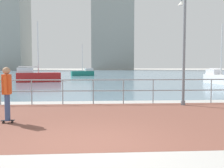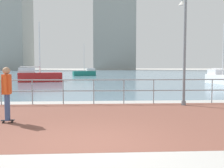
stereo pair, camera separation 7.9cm
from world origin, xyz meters
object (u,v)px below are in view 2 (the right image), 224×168
lamppost (184,38)px  sailboat_white (222,78)px  skateboarder (7,89)px  sailboat_ivory (39,76)px  sailboat_yellow (85,73)px

lamppost → sailboat_white: size_ratio=0.94×
skateboarder → sailboat_ivory: bearing=100.1°
sailboat_white → skateboarder: bearing=-132.2°
sailboat_yellow → lamppost: bearing=-79.7°
sailboat_yellow → sailboat_ivory: bearing=-104.7°
skateboarder → sailboat_white: (14.84, 16.37, -0.49)m
lamppost → sailboat_white: (8.19, 12.99, -2.45)m
skateboarder → sailboat_ivory: size_ratio=0.27×
skateboarder → sailboat_yellow: bearing=89.1°
lamppost → sailboat_ivory: bearing=121.1°
sailboat_white → sailboat_yellow: 24.85m
sailboat_white → sailboat_yellow: (-14.24, 20.37, -0.03)m
lamppost → sailboat_yellow: (-6.05, 33.36, -2.49)m
sailboat_white → sailboat_ivory: size_ratio=0.89×
skateboarder → sailboat_white: sailboat_white is taller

